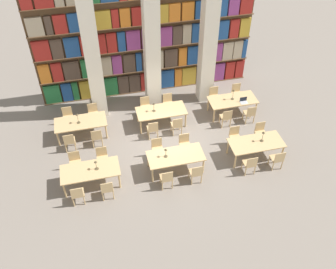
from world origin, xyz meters
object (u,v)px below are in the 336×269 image
(chair_21, at_px, (214,96))
(chair_18, at_px, (177,125))
(chair_0, at_px, (78,194))
(desk_lamp_2, at_px, (263,135))
(reading_table_0, at_px, (90,171))
(chair_5, at_px, (157,148))
(chair_7, at_px, (185,144))
(desk_lamp_4, at_px, (154,106))
(chair_6, at_px, (196,173))
(desk_lamp_1, at_px, (166,151))
(chair_15, at_px, (93,113))
(chair_22, at_px, (250,113))
(chair_23, at_px, (237,93))
(laptop, at_px, (244,101))
(reading_table_2, at_px, (256,144))
(chair_8, at_px, (250,164))
(reading_table_3, at_px, (81,123))
(chair_9, at_px, (235,136))
(chair_4, at_px, (167,178))
(chair_19, at_px, (168,103))
(reading_table_1, at_px, (176,157))
(chair_13, at_px, (68,117))
(chair_17, at_px, (145,106))
(desk_lamp_0, at_px, (96,164))
(reading_table_4, at_px, (161,112))
(chair_12, at_px, (69,141))
(desk_lamp_5, at_px, (233,93))
(reading_table_5, at_px, (233,101))
(chair_3, at_px, (102,157))
(chair_2, at_px, (107,189))
(pillar_left, at_px, (92,52))
(desk_lamp_3, at_px, (77,117))
(chair_10, at_px, (277,159))
(pillar_right, at_px, (208,39))
(chair_1, at_px, (75,162))
(chair_14, at_px, (97,137))
(chair_11, at_px, (260,132))
(chair_16, at_px, (153,129))
(pillar_center, at_px, (152,45))

(chair_21, bearing_deg, chair_18, 35.86)
(chair_0, bearing_deg, desk_lamp_2, 6.03)
(desk_lamp_2, bearing_deg, reading_table_0, 179.75)
(chair_5, height_order, chair_7, same)
(desk_lamp_4, bearing_deg, chair_6, -77.06)
(desk_lamp_1, height_order, chair_15, desk_lamp_1)
(chair_0, distance_m, chair_22, 7.78)
(chair_23, relative_size, laptop, 2.78)
(reading_table_2, relative_size, laptop, 6.43)
(chair_8, bearing_deg, reading_table_3, 148.79)
(chair_5, xyz_separation_m, reading_table_3, (-2.72, 1.96, 0.18))
(chair_9, bearing_deg, chair_4, 25.45)
(reading_table_2, bearing_deg, desk_lamp_1, 178.73)
(chair_19, bearing_deg, reading_table_0, 43.34)
(laptop, bearing_deg, chair_4, -142.52)
(desk_lamp_2, xyz_separation_m, desk_lamp_4, (-3.59, 2.71, -0.03))
(reading_table_1, distance_m, chair_13, 5.11)
(chair_17, bearing_deg, chair_21, -179.88)
(desk_lamp_0, bearing_deg, reading_table_4, 42.50)
(chair_12, xyz_separation_m, desk_lamp_5, (6.95, 0.75, 0.58))
(chair_13, height_order, chair_17, same)
(reading_table_5, bearing_deg, chair_3, -161.91)
(chair_8, bearing_deg, chair_22, 67.44)
(chair_2, distance_m, chair_7, 3.50)
(chair_7, bearing_deg, laptop, -151.79)
(pillar_left, relative_size, desk_lamp_3, 12.84)
(chair_10, distance_m, desk_lamp_2, 1.02)
(chair_17, bearing_deg, reading_table_3, 14.37)
(desk_lamp_2, distance_m, chair_19, 4.48)
(desk_lamp_3, bearing_deg, desk_lamp_0, -80.17)
(chair_10, xyz_separation_m, desk_lamp_5, (-0.46, 3.52, 0.58))
(pillar_right, xyz_separation_m, laptop, (1.21, -1.65, -2.23))
(chair_1, height_order, chair_14, same)
(desk_lamp_1, height_order, reading_table_3, desk_lamp_1)
(chair_14, bearing_deg, chair_11, -11.05)
(pillar_right, xyz_separation_m, chair_5, (-2.91, -3.28, -2.52))
(desk_lamp_1, height_order, chair_16, desk_lamp_1)
(chair_11, xyz_separation_m, chair_21, (-1.01, 2.72, 0.00))
(reading_table_1, relative_size, chair_19, 2.31)
(chair_8, distance_m, chair_12, 6.91)
(reading_table_3, relative_size, chair_22, 2.31)
(pillar_center, relative_size, chair_8, 6.75)
(chair_14, height_order, chair_22, same)
(chair_0, relative_size, chair_17, 1.00)
(chair_1, relative_size, chair_11, 1.00)
(chair_21, bearing_deg, reading_table_3, 6.94)
(desk_lamp_2, distance_m, desk_lamp_3, 7.17)
(desk_lamp_2, bearing_deg, desk_lamp_4, 142.95)
(chair_0, bearing_deg, reading_table_1, 11.75)
(chair_23, bearing_deg, chair_22, 90.00)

